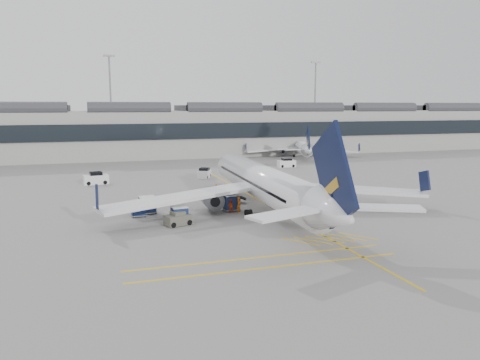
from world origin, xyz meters
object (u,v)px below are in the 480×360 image
object	(u,v)px
airliner_main	(266,184)
belt_loader	(226,199)
pushback_tug	(178,219)
baggage_cart_a	(231,202)
ramp_agent_b	(230,206)
ramp_agent_a	(239,205)

from	to	relation	value
airliner_main	belt_loader	world-z (taller)	airliner_main
belt_loader	pushback_tug	bearing A→B (deg)	-107.35
airliner_main	baggage_cart_a	bearing A→B (deg)	157.68
airliner_main	baggage_cart_a	size ratio (longest dim) A/B	21.34
baggage_cart_a	pushback_tug	world-z (taller)	baggage_cart_a
ramp_agent_b	pushback_tug	bearing A→B (deg)	34.11
airliner_main	belt_loader	bearing A→B (deg)	116.54
ramp_agent_a	pushback_tug	bearing A→B (deg)	144.55
airliner_main	pushback_tug	world-z (taller)	airliner_main
airliner_main	baggage_cart_a	world-z (taller)	airliner_main
airliner_main	ramp_agent_b	distance (m)	4.78
ramp_agent_a	ramp_agent_b	bearing A→B (deg)	96.22
baggage_cart_a	ramp_agent_a	size ratio (longest dim) A/B	1.05
airliner_main	ramp_agent_a	size ratio (longest dim) A/B	22.35
pushback_tug	ramp_agent_b	bearing A→B (deg)	11.43
airliner_main	ramp_agent_b	size ratio (longest dim) A/B	26.24
ramp_agent_a	pushback_tug	xyz separation A→B (m)	(-7.74, -3.66, -0.29)
belt_loader	ramp_agent_b	world-z (taller)	belt_loader
belt_loader	baggage_cart_a	size ratio (longest dim) A/B	2.24
airliner_main	baggage_cart_a	distance (m)	4.59
belt_loader	airliner_main	bearing A→B (deg)	-43.75
baggage_cart_a	pushback_tug	distance (m)	8.59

